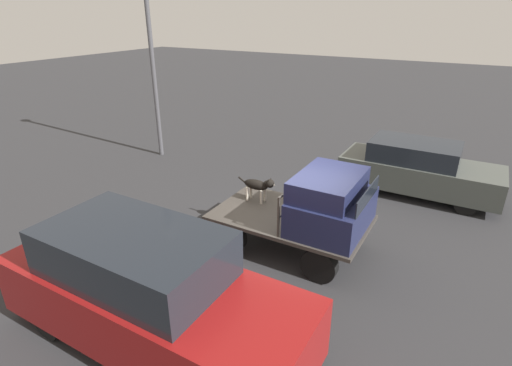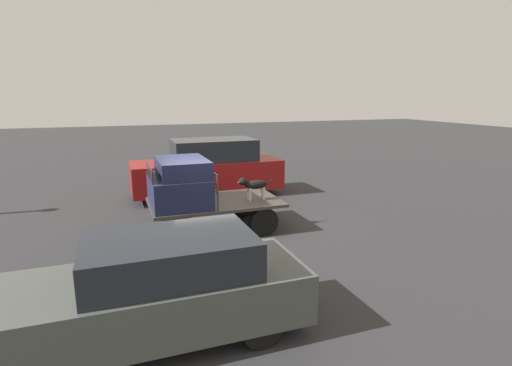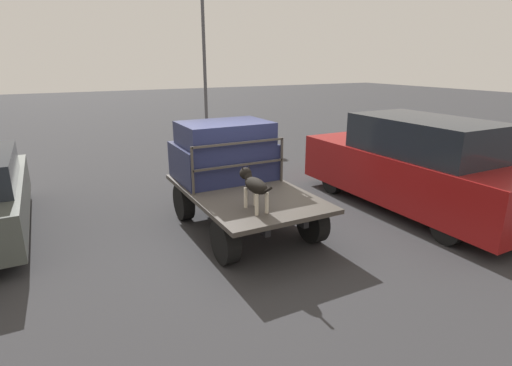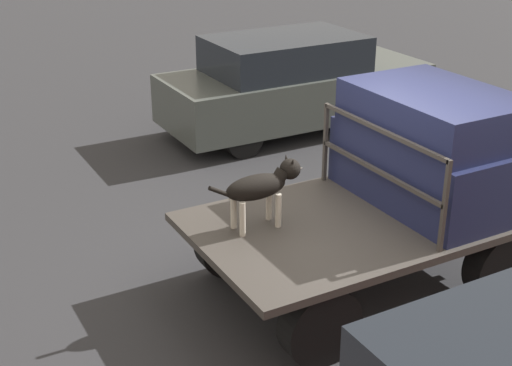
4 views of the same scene
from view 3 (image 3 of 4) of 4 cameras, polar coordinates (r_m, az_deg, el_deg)
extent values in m
plane|color=#2D2D30|center=(7.96, -1.73, -6.57)|extent=(80.00, 80.00, 0.00)
cylinder|color=black|center=(8.46, -10.29, -2.63)|extent=(0.75, 0.24, 0.75)
cylinder|color=black|center=(9.09, 0.16, -0.94)|extent=(0.75, 0.24, 0.75)
cylinder|color=black|center=(6.58, -4.43, -8.29)|extent=(0.75, 0.24, 0.75)
cylinder|color=black|center=(7.37, 8.07, -5.53)|extent=(0.75, 0.24, 0.75)
cube|color=black|center=(7.58, -4.22, -2.60)|extent=(3.20, 0.10, 0.18)
cube|color=black|center=(7.88, 0.57, -1.78)|extent=(3.20, 0.10, 0.18)
cube|color=#3D3833|center=(7.68, -1.78, -1.27)|extent=(3.47, 2.05, 0.08)
cube|color=#1E2347|center=(8.41, -4.70, 3.22)|extent=(1.45, 1.93, 0.74)
cube|color=#1E2347|center=(8.18, -4.50, 7.13)|extent=(1.23, 1.78, 0.45)
cube|color=black|center=(8.95, -6.62, 7.48)|extent=(0.02, 1.59, 0.34)
cube|color=#3D3833|center=(7.34, -9.05, 1.67)|extent=(0.04, 0.04, 0.90)
cube|color=#3D3833|center=(8.12, 3.68, 3.35)|extent=(0.04, 0.04, 0.90)
cube|color=#3D3833|center=(7.58, -2.40, 5.73)|extent=(0.04, 1.89, 0.04)
cube|color=#3D3833|center=(7.68, -2.36, 2.57)|extent=(0.04, 1.89, 0.04)
cylinder|color=beige|center=(6.70, -1.49, -2.10)|extent=(0.06, 0.06, 0.35)
cylinder|color=beige|center=(6.78, -0.09, -1.87)|extent=(0.06, 0.06, 0.35)
cylinder|color=beige|center=(6.37, 0.10, -3.14)|extent=(0.06, 0.06, 0.35)
cylinder|color=beige|center=(6.45, 1.55, -2.88)|extent=(0.06, 0.06, 0.35)
ellipsoid|color=black|center=(6.49, 0.00, -0.36)|extent=(0.64, 0.25, 0.25)
sphere|color=beige|center=(6.66, -0.71, -0.32)|extent=(0.11, 0.11, 0.11)
cylinder|color=black|center=(6.71, -1.08, 0.81)|extent=(0.17, 0.14, 0.17)
sphere|color=black|center=(6.79, -1.50, 1.40)|extent=(0.21, 0.21, 0.21)
cone|color=beige|center=(6.87, -1.83, 1.45)|extent=(0.11, 0.11, 0.11)
cone|color=black|center=(6.73, -1.91, 2.04)|extent=(0.06, 0.08, 0.10)
cone|color=black|center=(6.78, -1.04, 2.15)|extent=(0.06, 0.08, 0.10)
cylinder|color=black|center=(6.18, 1.60, -1.05)|extent=(0.27, 0.04, 0.18)
cylinder|color=black|center=(10.43, -30.29, -1.40)|extent=(0.60, 0.20, 0.60)
cylinder|color=black|center=(7.81, -30.76, -7.19)|extent=(0.60, 0.20, 0.60)
cylinder|color=black|center=(10.15, 10.87, 0.24)|extent=(0.60, 0.20, 0.60)
cylinder|color=black|center=(11.20, 17.36, 1.35)|extent=(0.60, 0.20, 0.60)
cylinder|color=black|center=(8.01, 25.70, -5.86)|extent=(0.60, 0.20, 0.60)
cylinder|color=black|center=(9.31, 31.72, -3.67)|extent=(0.60, 0.20, 0.60)
cube|color=maroon|center=(9.43, 21.13, 1.09)|extent=(5.32, 1.89, 1.05)
cube|color=#1E232B|center=(9.07, 22.99, 6.15)|extent=(2.93, 1.70, 0.76)
cylinder|color=#4C4C51|center=(20.41, -7.37, 16.61)|extent=(0.16, 0.16, 6.11)
camera|label=1|loc=(14.58, 20.72, 23.81)|focal=28.00mm
camera|label=2|loc=(11.47, -67.00, 9.09)|focal=28.00mm
camera|label=4|loc=(8.74, 48.27, 17.06)|focal=50.00mm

